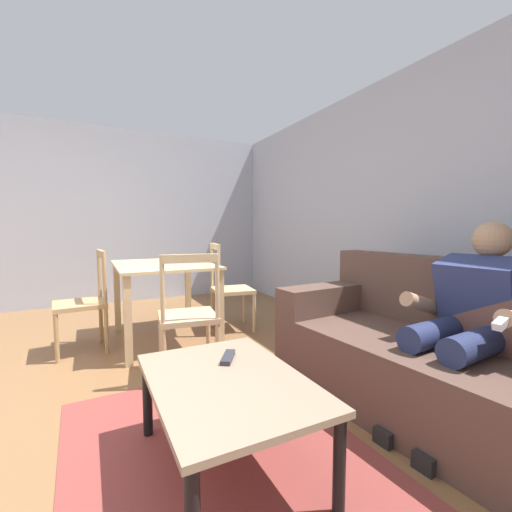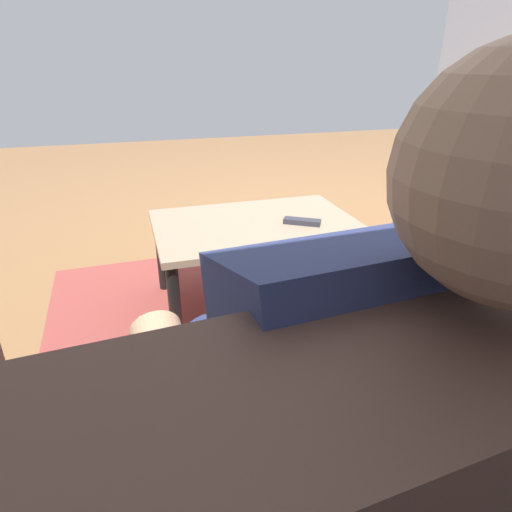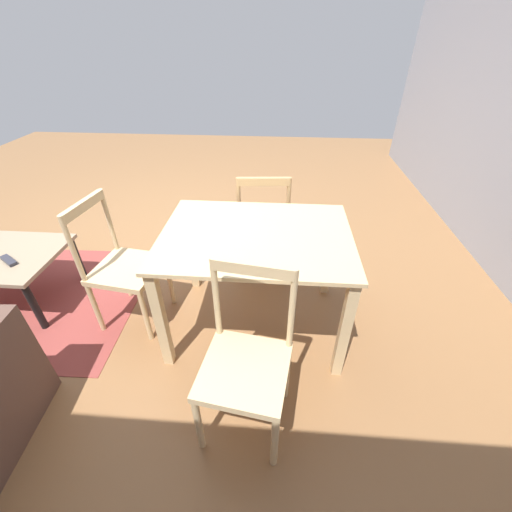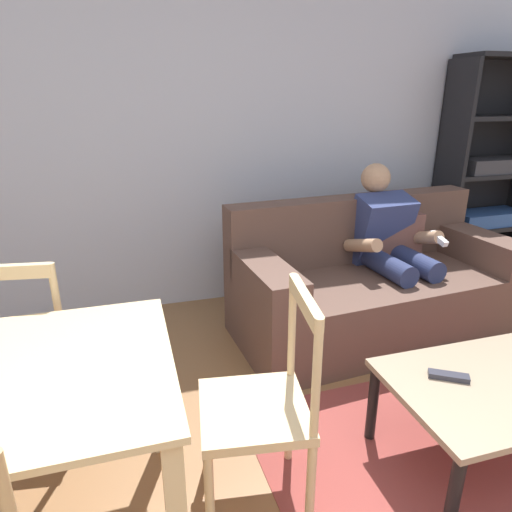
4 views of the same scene
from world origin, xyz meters
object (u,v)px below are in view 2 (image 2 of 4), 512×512
Objects in this scene: coffee_table at (256,233)px; tv_remote at (302,222)px; person_lounging at (328,402)px; dining_chair_by_doorway at (498,166)px; couch at (378,475)px; dining_chair_facing_couch at (460,205)px.

coffee_table is 0.22m from tv_remote.
dining_chair_by_doorway is at bearing -139.48° from person_lounging.
coffee_table is (-0.27, -1.32, -0.22)m from person_lounging.
coffee_table is at bearing -95.50° from couch.
dining_chair_facing_couch is 1.16m from dining_chair_by_doorway.
tv_remote is at bearing 156.83° from coffee_table.
dining_chair_facing_couch reaches higher than couch.
tv_remote is at bearing -104.90° from couch.
dining_chair_by_doorway is (-1.78, -0.68, -0.00)m from tv_remote.
couch is 2.83m from dining_chair_by_doorway.
couch is 11.74× the size of tv_remote.
couch reaches higher than dining_chair_by_doorway.
person_lounging is at bearing 11.44° from tv_remote.
tv_remote is at bearing -1.68° from dining_chair_facing_couch.
coffee_table is 1.03× the size of dining_chair_by_doorway.
couch is at bearing 45.18° from dining_chair_facing_couch.
dining_chair_facing_couch is (-1.33, -1.21, -0.15)m from person_lounging.
person_lounging is at bearing 78.35° from coffee_table.
person_lounging is 1.23× the size of coffee_table.
couch reaches higher than coffee_table.
dining_chair_facing_couch is at bearing 37.43° from dining_chair_by_doorway.
dining_chair_facing_couch is at bearing 174.06° from coffee_table.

